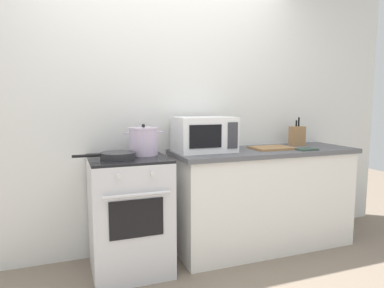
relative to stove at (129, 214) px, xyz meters
name	(u,v)px	position (x,y,z in m)	size (l,w,h in m)	color
back_wall	(190,113)	(0.65, 0.37, 0.79)	(4.40, 0.10, 2.50)	silver
lower_cabinet_right	(263,200)	(1.25, 0.02, -0.02)	(1.64, 0.56, 0.88)	white
countertop_right	(265,151)	(1.25, 0.02, 0.44)	(1.70, 0.60, 0.04)	#59595E
stove	(129,214)	(0.00, 0.00, 0.00)	(0.60, 0.64, 0.92)	silver
stock_pot	(144,141)	(0.14, 0.07, 0.57)	(0.32, 0.24, 0.25)	silver
frying_pan	(117,155)	(-0.09, -0.05, 0.48)	(0.46, 0.26, 0.05)	#28282B
microwave	(204,134)	(0.67, 0.08, 0.61)	(0.50, 0.37, 0.30)	white
cutting_board	(272,148)	(1.31, 0.00, 0.47)	(0.36, 0.26, 0.02)	#997047
knife_block	(297,136)	(1.69, 0.14, 0.56)	(0.13, 0.10, 0.28)	#997047
oven_mitt	(306,149)	(1.56, -0.16, 0.47)	(0.18, 0.14, 0.02)	#384C42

